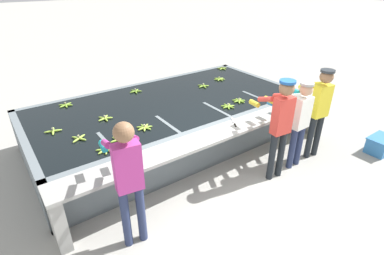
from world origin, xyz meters
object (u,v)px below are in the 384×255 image
Objects in this scene: worker_1 at (280,120)px; knife_0 at (234,123)px; banana_bunch_floating_6 at (239,101)px; worker_2 at (299,118)px; worker_3 at (319,105)px; banana_bunch_floating_8 at (219,79)px; banana_bunch_floating_4 at (105,150)px; banana_bunch_floating_11 at (144,127)px; banana_bunch_floating_1 at (105,118)px; banana_bunch_floating_12 at (203,86)px; banana_bunch_floating_5 at (135,91)px; banana_bunch_floating_0 at (53,131)px; worker_0 at (128,174)px; banana_bunch_floating_3 at (222,68)px; crate at (381,145)px; banana_bunch_floating_10 at (119,140)px; banana_bunch_floating_9 at (228,106)px; banana_bunch_floating_2 at (79,138)px; banana_bunch_floating_7 at (66,105)px.

worker_1 is 0.79m from knife_0.
worker_2 is at bearing -84.41° from banana_bunch_floating_6.
worker_3 is at bearing -23.83° from knife_0.
knife_0 is (-1.33, -1.98, -0.01)m from banana_bunch_floating_8.
banana_bunch_floating_4 is 1.00× the size of banana_bunch_floating_11.
worker_2 is at bearing -38.76° from banana_bunch_floating_1.
worker_2 is 5.82× the size of banana_bunch_floating_12.
banana_bunch_floating_5 and banana_bunch_floating_12 have the same top height.
banana_bunch_floating_0 and banana_bunch_floating_6 have the same top height.
worker_0 is 1.00× the size of worker_1.
banana_bunch_floating_6 is at bearing -113.95° from banana_bunch_floating_8.
banana_bunch_floating_12 is at bearing -22.75° from banana_bunch_floating_5.
banana_bunch_floating_4 is at bearing -152.16° from banana_bunch_floating_3.
banana_bunch_floating_3 is at bearing 29.49° from banana_bunch_floating_11.
worker_1 is 6.23× the size of banana_bunch_floating_4.
knife_0 is 0.57× the size of crate.
banana_bunch_floating_4 is 0.33m from banana_bunch_floating_10.
worker_0 is 2.88m from banana_bunch_floating_9.
banana_bunch_floating_0 is 1.01× the size of banana_bunch_floating_5.
banana_bunch_floating_0 reaches higher than crate.
worker_1 is at bearing -32.06° from banana_bunch_floating_2.
banana_bunch_floating_10 is (-3.84, -2.01, 0.00)m from banana_bunch_floating_3.
banana_bunch_floating_2 and banana_bunch_floating_11 have the same top height.
worker_0 is 3.79m from banana_bunch_floating_12.
crate is at bearing -23.86° from banana_bunch_floating_10.
banana_bunch_floating_0 is at bearing 148.51° from worker_2.
banana_bunch_floating_7 is (0.19, 1.49, -0.00)m from banana_bunch_floating_2.
crate is (1.77, -0.73, -0.80)m from worker_2.
crate is at bearing -20.89° from banana_bunch_floating_4.
banana_bunch_floating_7 is at bearing 171.39° from banana_bunch_floating_8.
banana_bunch_floating_11 is (-2.24, 1.40, -0.11)m from worker_2.
worker_1 is 2.22m from banana_bunch_floating_11.
banana_bunch_floating_2 is at bearing -165.37° from banana_bunch_floating_8.
worker_0 reaches higher than banana_bunch_floating_0.
knife_0 is (-0.71, -1.81, -0.01)m from banana_bunch_floating_12.
banana_bunch_floating_1 is at bearing 157.88° from banana_bunch_floating_9.
banana_bunch_floating_12 is at bearing -13.57° from banana_bunch_floating_7.
banana_bunch_floating_8 is 0.89× the size of knife_0.
worker_1 reaches higher than banana_bunch_floating_5.
banana_bunch_floating_2 is at bearing -142.45° from banana_bunch_floating_1.
worker_1 is 2.59m from crate.
banana_bunch_floating_3 is 3.29m from knife_0.
banana_bunch_floating_2 is (-0.12, 1.59, -0.21)m from worker_0.
banana_bunch_floating_10 is at bearing 30.61° from banana_bunch_floating_4.
banana_bunch_floating_11 is (0.89, 1.32, -0.21)m from worker_0.
worker_2 is 5.71× the size of banana_bunch_floating_9.
worker_2 is at bearing -45.93° from banana_bunch_floating_7.
banana_bunch_floating_6 is at bearing -31.89° from banana_bunch_floating_7.
worker_2 is at bearing 157.45° from crate.
banana_bunch_floating_8 is at bearing 9.21° from banana_bunch_floating_1.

